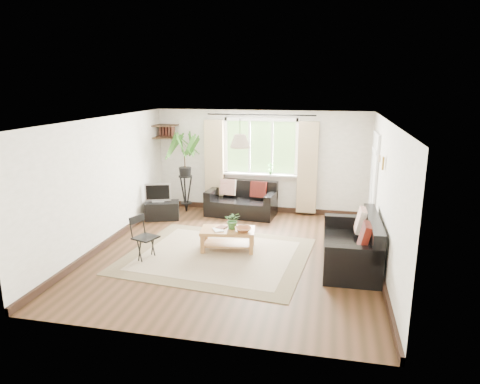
% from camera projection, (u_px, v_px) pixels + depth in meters
% --- Properties ---
extents(floor, '(5.50, 5.50, 0.00)m').
position_uv_depth(floor, '(235.00, 253.00, 7.75)').
color(floor, '#311F10').
rests_on(floor, ground).
extents(ceiling, '(5.50, 5.50, 0.00)m').
position_uv_depth(ceiling, '(235.00, 120.00, 7.16)').
color(ceiling, white).
rests_on(ceiling, floor).
extents(wall_back, '(5.00, 0.02, 2.40)m').
position_uv_depth(wall_back, '(261.00, 162.00, 10.06)').
color(wall_back, beige).
rests_on(wall_back, floor).
extents(wall_front, '(5.00, 0.02, 2.40)m').
position_uv_depth(wall_front, '(182.00, 246.00, 4.85)').
color(wall_front, beige).
rests_on(wall_front, floor).
extents(wall_left, '(0.02, 5.50, 2.40)m').
position_uv_depth(wall_left, '(104.00, 182.00, 7.96)').
color(wall_left, beige).
rests_on(wall_left, floor).
extents(wall_right, '(0.02, 5.50, 2.40)m').
position_uv_depth(wall_right, '(385.00, 197.00, 6.95)').
color(wall_right, beige).
rests_on(wall_right, floor).
extents(rug, '(3.39, 2.99, 0.02)m').
position_uv_depth(rug, '(217.00, 255.00, 7.64)').
color(rug, beige).
rests_on(rug, floor).
extents(window, '(2.50, 0.16, 2.16)m').
position_uv_depth(window, '(261.00, 147.00, 9.94)').
color(window, white).
rests_on(window, wall_back).
extents(door, '(0.06, 0.96, 2.06)m').
position_uv_depth(door, '(373.00, 185.00, 8.62)').
color(door, silver).
rests_on(door, wall_right).
extents(corner_shelf, '(0.50, 0.50, 0.34)m').
position_uv_depth(corner_shelf, '(166.00, 131.00, 10.11)').
color(corner_shelf, black).
rests_on(corner_shelf, wall_back).
extents(pendant_lamp, '(0.36, 0.36, 0.54)m').
position_uv_depth(pendant_lamp, '(240.00, 138.00, 7.62)').
color(pendant_lamp, beige).
rests_on(pendant_lamp, ceiling).
extents(wall_sconce, '(0.12, 0.12, 0.28)m').
position_uv_depth(wall_sconce, '(381.00, 161.00, 7.11)').
color(wall_sconce, beige).
rests_on(wall_sconce, wall_right).
extents(sofa_back, '(1.64, 0.93, 0.74)m').
position_uv_depth(sofa_back, '(241.00, 200.00, 9.91)').
color(sofa_back, black).
rests_on(sofa_back, floor).
extents(sofa_right, '(1.76, 0.90, 0.82)m').
position_uv_depth(sofa_right, '(351.00, 242.00, 7.14)').
color(sofa_right, black).
rests_on(sofa_right, floor).
extents(coffee_table, '(1.04, 0.66, 0.40)m').
position_uv_depth(coffee_table, '(228.00, 240.00, 7.87)').
color(coffee_table, olive).
rests_on(coffee_table, floor).
extents(table_plant, '(0.33, 0.29, 0.32)m').
position_uv_depth(table_plant, '(233.00, 220.00, 7.81)').
color(table_plant, '#2E5D25').
rests_on(table_plant, coffee_table).
extents(bowl, '(0.38, 0.38, 0.07)m').
position_uv_depth(bowl, '(243.00, 229.00, 7.70)').
color(bowl, brown).
rests_on(bowl, coffee_table).
extents(book_a, '(0.26, 0.28, 0.02)m').
position_uv_depth(book_a, '(214.00, 230.00, 7.75)').
color(book_a, white).
rests_on(book_a, coffee_table).
extents(book_b, '(0.23, 0.26, 0.02)m').
position_uv_depth(book_b, '(218.00, 227.00, 7.93)').
color(book_b, '#572E23').
rests_on(book_b, coffee_table).
extents(tv_stand, '(0.84, 0.63, 0.40)m').
position_uv_depth(tv_stand, '(162.00, 210.00, 9.67)').
color(tv_stand, black).
rests_on(tv_stand, floor).
extents(tv, '(0.61, 0.36, 0.44)m').
position_uv_depth(tv, '(158.00, 192.00, 9.58)').
color(tv, '#A5A5AA').
rests_on(tv, tv_stand).
extents(palm_stand, '(0.82, 0.82, 1.90)m').
position_uv_depth(palm_stand, '(185.00, 173.00, 10.07)').
color(palm_stand, black).
rests_on(palm_stand, floor).
extents(folding_chair, '(0.51, 0.51, 0.77)m').
position_uv_depth(folding_chair, '(146.00, 238.00, 7.41)').
color(folding_chair, black).
rests_on(folding_chair, floor).
extents(sill_plant, '(0.14, 0.10, 0.27)m').
position_uv_depth(sill_plant, '(271.00, 169.00, 9.93)').
color(sill_plant, '#2D6023').
rests_on(sill_plant, window).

